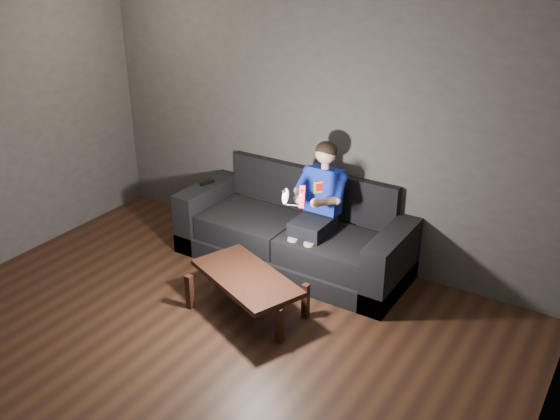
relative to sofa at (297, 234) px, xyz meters
The scene contains 10 objects.
floor 2.19m from the sofa, 88.91° to the right, with size 5.00×5.00×0.00m, color black.
back_wall 1.11m from the sofa, 82.87° to the left, with size 5.00×0.04×2.70m, color #35322F.
right_wall 3.51m from the sofa, 40.49° to the right, with size 0.04×5.00×2.70m, color #35322F.
ceiling 3.24m from the sofa, 88.91° to the right, with size 5.00×5.00×0.02m, color white.
sofa is the anchor object (origin of this frame).
child 0.54m from the sofa, 13.06° to the right, with size 0.48×0.59×1.19m.
wii_remote_red 0.93m from the sofa, 55.78° to the right, with size 0.07×0.08×0.20m.
nunchuk_white 0.85m from the sofa, 70.54° to the right, with size 0.06×0.09×0.15m.
wii_remote_black 1.10m from the sofa, behind, with size 0.07×0.16×0.03m.
coffee_table 1.03m from the sofa, 84.12° to the right, with size 1.14×0.86×0.37m.
Camera 1 is at (2.74, -2.56, 3.13)m, focal length 40.00 mm.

